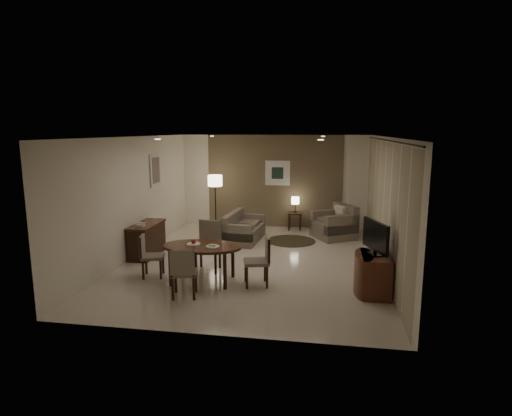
% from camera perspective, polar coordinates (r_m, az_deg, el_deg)
% --- Properties ---
extents(room_shell, '(5.50, 7.00, 2.70)m').
position_cam_1_polar(room_shell, '(9.56, 0.20, 1.39)').
color(room_shell, beige).
rests_on(room_shell, ground).
extents(taupe_accent, '(3.96, 0.03, 2.70)m').
position_cam_1_polar(taupe_accent, '(12.59, 2.44, 3.57)').
color(taupe_accent, brown).
rests_on(taupe_accent, wall_back).
extents(curtain_wall, '(0.08, 6.70, 2.58)m').
position_cam_1_polar(curtain_wall, '(9.13, 16.63, 0.33)').
color(curtain_wall, '#BCB393').
rests_on(curtain_wall, wall_right).
extents(curtain_rod, '(0.03, 6.80, 0.03)m').
position_cam_1_polar(curtain_rod, '(9.00, 17.07, 8.63)').
color(curtain_rod, black).
rests_on(curtain_rod, wall_right).
extents(art_back_frame, '(0.72, 0.03, 0.72)m').
position_cam_1_polar(art_back_frame, '(12.52, 2.89, 4.68)').
color(art_back_frame, silver).
rests_on(art_back_frame, wall_back).
extents(art_back_canvas, '(0.34, 0.01, 0.34)m').
position_cam_1_polar(art_back_canvas, '(12.51, 2.88, 4.67)').
color(art_back_canvas, '#1B3128').
rests_on(art_back_canvas, wall_back).
extents(art_left_frame, '(0.03, 0.60, 0.80)m').
position_cam_1_polar(art_left_frame, '(11.01, -13.28, 4.93)').
color(art_left_frame, silver).
rests_on(art_left_frame, wall_left).
extents(art_left_canvas, '(0.01, 0.46, 0.64)m').
position_cam_1_polar(art_left_canvas, '(11.01, -13.21, 4.93)').
color(art_left_canvas, gray).
rests_on(art_left_canvas, wall_left).
extents(downlight_nl, '(0.10, 0.10, 0.01)m').
position_cam_1_polar(downlight_nl, '(7.69, -12.98, 8.93)').
color(downlight_nl, white).
rests_on(downlight_nl, ceiling).
extents(downlight_nr, '(0.10, 0.10, 0.01)m').
position_cam_1_polar(downlight_nr, '(7.12, 8.63, 8.97)').
color(downlight_nr, white).
rests_on(downlight_nr, ceiling).
extents(downlight_fl, '(0.10, 0.10, 0.01)m').
position_cam_1_polar(downlight_fl, '(11.11, -5.87, 9.52)').
color(downlight_fl, white).
rests_on(downlight_fl, ceiling).
extents(downlight_fr, '(0.10, 0.10, 0.01)m').
position_cam_1_polar(downlight_fr, '(10.72, 8.93, 9.41)').
color(downlight_fr, white).
rests_on(downlight_fr, ceiling).
extents(console_desk, '(0.48, 1.20, 0.75)m').
position_cam_1_polar(console_desk, '(10.08, -14.33, -4.12)').
color(console_desk, '#482717').
rests_on(console_desk, floor).
extents(telephone, '(0.20, 0.14, 0.09)m').
position_cam_1_polar(telephone, '(9.72, -15.15, -2.12)').
color(telephone, white).
rests_on(telephone, console_desk).
extents(tv_cabinet, '(0.48, 0.90, 0.70)m').
position_cam_1_polar(tv_cabinet, '(7.88, 15.56, -8.47)').
color(tv_cabinet, '#5C2A1B').
rests_on(tv_cabinet, floor).
extents(flat_tv, '(0.36, 0.85, 0.60)m').
position_cam_1_polar(flat_tv, '(7.69, 15.65, -3.74)').
color(flat_tv, black).
rests_on(flat_tv, tv_cabinet).
extents(dining_table, '(1.50, 0.94, 0.70)m').
position_cam_1_polar(dining_table, '(8.22, -7.16, -7.36)').
color(dining_table, '#482717').
rests_on(dining_table, floor).
extents(chair_near, '(0.51, 0.51, 0.88)m').
position_cam_1_polar(chair_near, '(7.53, -9.56, -8.39)').
color(chair_near, '#75695A').
rests_on(chair_near, floor).
extents(chair_far, '(0.50, 0.50, 1.01)m').
position_cam_1_polar(chair_far, '(8.78, -6.44, -5.15)').
color(chair_far, '#75695A').
rests_on(chair_far, floor).
extents(chair_left, '(0.49, 0.49, 0.84)m').
position_cam_1_polar(chair_left, '(8.63, -13.59, -6.24)').
color(chair_left, '#75695A').
rests_on(chair_left, floor).
extents(chair_right, '(0.54, 0.54, 0.92)m').
position_cam_1_polar(chair_right, '(7.94, 0.03, -7.11)').
color(chair_right, '#75695A').
rests_on(chair_right, floor).
extents(plate_a, '(0.26, 0.26, 0.02)m').
position_cam_1_polar(plate_a, '(8.21, -8.32, -4.79)').
color(plate_a, white).
rests_on(plate_a, dining_table).
extents(plate_b, '(0.26, 0.26, 0.02)m').
position_cam_1_polar(plate_b, '(8.01, -5.80, -5.12)').
color(plate_b, white).
rests_on(plate_b, dining_table).
extents(fruit_apple, '(0.09, 0.09, 0.09)m').
position_cam_1_polar(fruit_apple, '(8.20, -8.33, -4.43)').
color(fruit_apple, maroon).
rests_on(fruit_apple, plate_a).
extents(napkin, '(0.12, 0.08, 0.03)m').
position_cam_1_polar(napkin, '(8.01, -5.80, -4.96)').
color(napkin, white).
rests_on(napkin, plate_b).
extents(round_rug, '(1.27, 1.27, 0.01)m').
position_cam_1_polar(round_rug, '(11.16, 4.70, -4.38)').
color(round_rug, '#433A25').
rests_on(round_rug, floor).
extents(sofa, '(1.61, 0.89, 0.73)m').
position_cam_1_polar(sofa, '(11.11, -1.56, -2.51)').
color(sofa, '#75695A').
rests_on(sofa, floor).
extents(armchair, '(1.31, 1.33, 0.88)m').
position_cam_1_polar(armchair, '(11.53, 10.30, -1.81)').
color(armchair, '#75695A').
rests_on(armchair, floor).
extents(side_table, '(0.40, 0.40, 0.50)m').
position_cam_1_polar(side_table, '(12.36, 5.21, -1.75)').
color(side_table, '#311C10').
rests_on(side_table, floor).
extents(table_lamp, '(0.22, 0.22, 0.50)m').
position_cam_1_polar(table_lamp, '(12.27, 5.25, 0.54)').
color(table_lamp, '#FFEAC1').
rests_on(table_lamp, side_table).
extents(floor_lamp, '(0.40, 0.40, 1.59)m').
position_cam_1_polar(floor_lamp, '(12.18, -5.43, 0.66)').
color(floor_lamp, '#FFE5B7').
rests_on(floor_lamp, floor).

